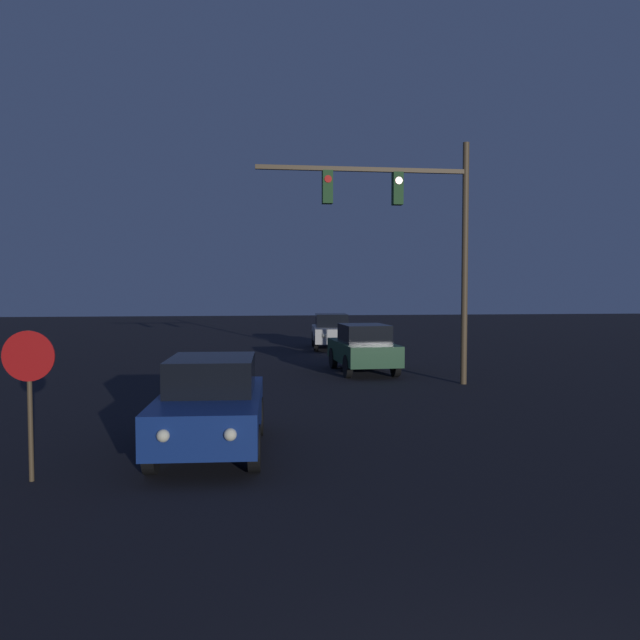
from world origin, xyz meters
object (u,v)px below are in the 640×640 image
car_mid (363,348)px  stop_sign (29,376)px  car_near (211,404)px  car_far (332,331)px  traffic_signal_mast (414,223)px

car_mid → stop_sign: size_ratio=1.84×
car_near → car_far: (4.59, 17.50, 0.00)m
traffic_signal_mast → car_near: bearing=-129.0°
car_mid → car_near: bearing=-117.8°
car_mid → car_far: (0.14, 8.13, 0.00)m
car_near → car_mid: same height
stop_sign → car_near: bearing=28.5°
car_far → stop_sign: bearing=73.8°
car_mid → stop_sign: (-6.92, -10.71, 0.69)m
car_mid → car_far: bearing=86.6°
car_near → stop_sign: stop_sign is taller
car_near → car_mid: (4.45, 9.37, 0.00)m
car_far → stop_sign: 20.13m
car_near → car_mid: 10.37m
car_mid → traffic_signal_mast: 4.77m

